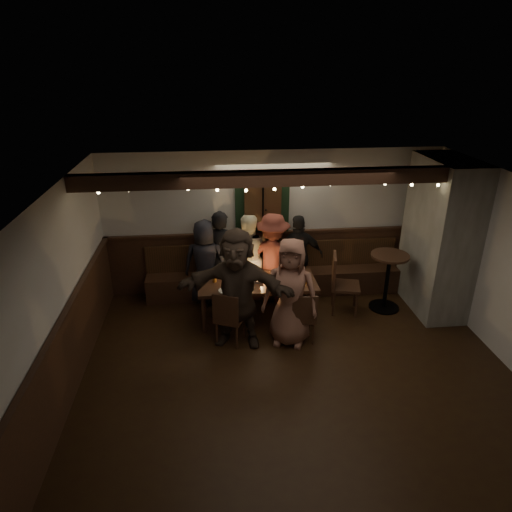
{
  "coord_description": "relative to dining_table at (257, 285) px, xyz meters",
  "views": [
    {
      "loc": [
        -1.1,
        -5.18,
        4.05
      ],
      "look_at": [
        -0.4,
        1.6,
        1.05
      ],
      "focal_mm": 32.0,
      "sensor_mm": 36.0,
      "label": 1
    }
  ],
  "objects": [
    {
      "name": "dining_table",
      "position": [
        0.0,
        0.0,
        0.0
      ],
      "size": [
        1.91,
        0.82,
        0.83
      ],
      "color": "black",
      "rests_on": "ground"
    },
    {
      "name": "chair_near_right",
      "position": [
        0.62,
        -0.77,
        -0.15
      ],
      "size": [
        0.39,
        0.39,
        0.84
      ],
      "color": "black",
      "rests_on": "ground"
    },
    {
      "name": "person_e",
      "position": [
        0.82,
        0.74,
        0.14
      ],
      "size": [
        0.91,
        0.41,
        1.53
      ],
      "primitive_type": "imported",
      "rotation": [
        0.0,
        0.0,
        3.18
      ],
      "color": "black",
      "rests_on": "ground"
    },
    {
      "name": "person_c",
      "position": [
        -0.11,
        0.74,
        0.17
      ],
      "size": [
        0.88,
        0.75,
        1.58
      ],
      "primitive_type": "imported",
      "rotation": [
        0.0,
        0.0,
        3.36
      ],
      "color": "beige",
      "rests_on": "ground"
    },
    {
      "name": "person_d",
      "position": [
        0.34,
        0.63,
        0.18
      ],
      "size": [
        1.19,
        0.92,
        1.62
      ],
      "primitive_type": "imported",
      "rotation": [
        0.0,
        0.0,
        2.79
      ],
      "color": "brown",
      "rests_on": "ground"
    },
    {
      "name": "chair_end",
      "position": [
        1.41,
        0.1,
        -0.04
      ],
      "size": [
        0.56,
        0.56,
        1.04
      ],
      "color": "black",
      "rests_on": "ground"
    },
    {
      "name": "person_b",
      "position": [
        -0.57,
        0.78,
        0.2
      ],
      "size": [
        0.7,
        0.57,
        1.66
      ],
      "primitive_type": "imported",
      "rotation": [
        0.0,
        0.0,
        2.82
      ],
      "color": "black",
      "rests_on": "ground"
    },
    {
      "name": "high_top",
      "position": [
        2.24,
        0.11,
        0.02
      ],
      "size": [
        0.64,
        0.64,
        1.02
      ],
      "color": "black",
      "rests_on": "ground"
    },
    {
      "name": "person_f",
      "position": [
        -0.37,
        -0.66,
        0.3
      ],
      "size": [
        1.8,
        0.95,
        1.85
      ],
      "primitive_type": "imported",
      "rotation": [
        0.0,
        0.0,
        -0.25
      ],
      "color": "#3B2D24",
      "rests_on": "ground"
    },
    {
      "name": "person_g",
      "position": [
        0.41,
        -0.73,
        0.22
      ],
      "size": [
        0.96,
        0.77,
        1.7
      ],
      "primitive_type": "imported",
      "rotation": [
        0.0,
        0.0,
        -0.32
      ],
      "color": "#92604F",
      "rests_on": "ground"
    },
    {
      "name": "chair_near_left",
      "position": [
        -0.51,
        -0.71,
        -0.12
      ],
      "size": [
        0.53,
        0.53,
        0.89
      ],
      "color": "black",
      "rests_on": "ground"
    },
    {
      "name": "person_a",
      "position": [
        -0.84,
        0.68,
        0.14
      ],
      "size": [
        0.79,
        0.56,
        1.52
      ],
      "primitive_type": "imported",
      "rotation": [
        0.0,
        0.0,
        3.03
      ],
      "color": "black",
      "rests_on": "ground"
    },
    {
      "name": "room",
      "position": [
        1.46,
        0.02,
        0.45
      ],
      "size": [
        6.02,
        5.01,
        2.62
      ],
      "color": "black",
      "rests_on": "ground"
    }
  ]
}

